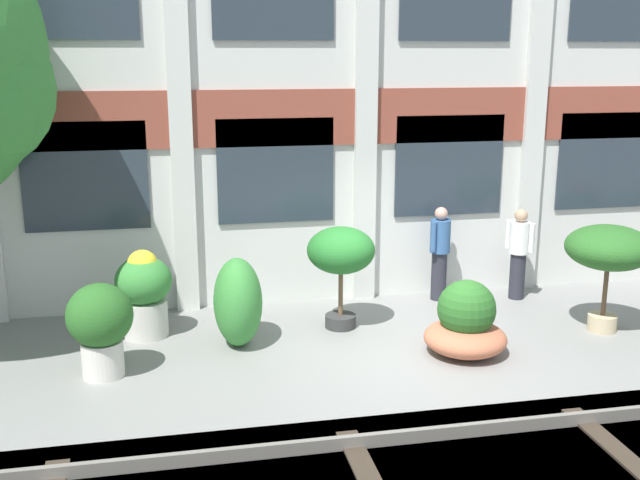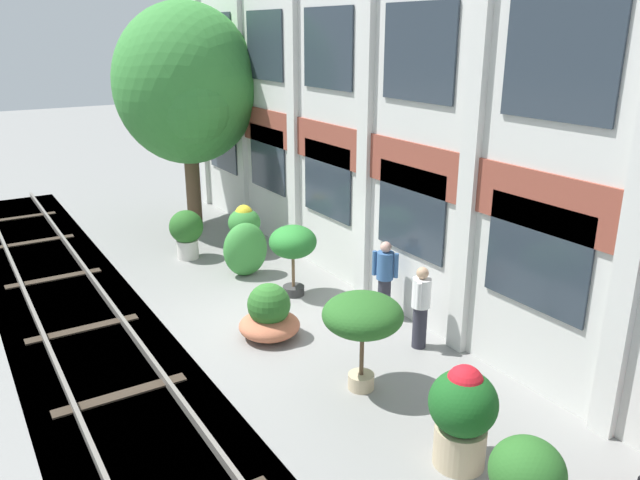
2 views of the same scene
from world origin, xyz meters
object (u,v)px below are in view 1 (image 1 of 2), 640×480
object	(u,v)px
resident_watching_tracks	(440,250)
topiary_hedge	(238,302)
potted_plant_tall_urn	(609,251)
potted_plant_fluted_column	(100,324)
potted_plant_ribbed_drum	(144,290)
resident_by_doorway	(519,251)
potted_plant_wide_bowl	(466,324)
potted_plant_terracotta_small	(341,254)

from	to	relation	value
resident_watching_tracks	topiary_hedge	xyz separation A→B (m)	(-3.55, -1.37, -0.22)
potted_plant_tall_urn	topiary_hedge	world-z (taller)	potted_plant_tall_urn
potted_plant_fluted_column	potted_plant_ribbed_drum	bearing A→B (deg)	69.36
potted_plant_fluted_column	resident_by_doorway	size ratio (longest dim) A/B	0.80
resident_by_doorway	potted_plant_wide_bowl	bearing A→B (deg)	13.67
potted_plant_ribbed_drum	potted_plant_wide_bowl	bearing A→B (deg)	-19.82
potted_plant_wide_bowl	topiary_hedge	distance (m)	3.24
potted_plant_wide_bowl	potted_plant_terracotta_small	distance (m)	2.14
potted_plant_ribbed_drum	resident_watching_tracks	distance (m)	4.94
resident_watching_tracks	topiary_hedge	bearing A→B (deg)	-107.62
potted_plant_terracotta_small	topiary_hedge	world-z (taller)	potted_plant_terracotta_small
resident_watching_tracks	resident_by_doorway	bearing A→B (deg)	42.13
potted_plant_wide_bowl	potted_plant_terracotta_small	xyz separation A→B (m)	(-1.48, 1.36, 0.73)
topiary_hedge	resident_watching_tracks	bearing A→B (deg)	21.14
potted_plant_terracotta_small	potted_plant_tall_urn	bearing A→B (deg)	-13.61
potted_plant_ribbed_drum	potted_plant_fluted_column	bearing A→B (deg)	-110.64
potted_plant_wide_bowl	resident_watching_tracks	size ratio (longest dim) A/B	0.72
potted_plant_wide_bowl	potted_plant_ribbed_drum	world-z (taller)	potted_plant_ribbed_drum
potted_plant_fluted_column	potted_plant_wide_bowl	distance (m)	4.93
potted_plant_tall_urn	potted_plant_ribbed_drum	size ratio (longest dim) A/B	1.24
potted_plant_fluted_column	potted_plant_tall_urn	size ratio (longest dim) A/B	0.77
potted_plant_tall_urn	potted_plant_ribbed_drum	world-z (taller)	potted_plant_tall_urn
potted_plant_fluted_column	potted_plant_wide_bowl	size ratio (longest dim) A/B	1.08
potted_plant_ribbed_drum	resident_watching_tracks	world-z (taller)	resident_watching_tracks
potted_plant_fluted_column	potted_plant_terracotta_small	xyz separation A→B (m)	(3.44, 1.14, 0.44)
potted_plant_tall_urn	potted_plant_ribbed_drum	bearing A→B (deg)	170.28
potted_plant_terracotta_small	resident_by_doorway	size ratio (longest dim) A/B	1.01
potted_plant_terracotta_small	resident_watching_tracks	xyz separation A→B (m)	(1.95, 0.99, -0.30)
potted_plant_tall_urn	topiary_hedge	distance (m)	5.53
potted_plant_ribbed_drum	potted_plant_terracotta_small	size ratio (longest dim) A/B	0.84
potted_plant_terracotta_small	resident_watching_tracks	world-z (taller)	resident_watching_tracks
resident_by_doorway	potted_plant_fluted_column	bearing A→B (deg)	-20.23
potted_plant_terracotta_small	resident_watching_tracks	bearing A→B (deg)	26.93
potted_plant_fluted_column	potted_plant_terracotta_small	world-z (taller)	potted_plant_terracotta_small
potted_plant_tall_urn	potted_plant_terracotta_small	distance (m)	3.98
potted_plant_fluted_column	potted_plant_wide_bowl	world-z (taller)	potted_plant_fluted_column
potted_plant_fluted_column	resident_watching_tracks	size ratio (longest dim) A/B	0.78
potted_plant_wide_bowl	resident_by_doorway	world-z (taller)	resident_by_doorway
potted_plant_wide_bowl	potted_plant_terracotta_small	size ratio (longest dim) A/B	0.73
potted_plant_tall_urn	topiary_hedge	size ratio (longest dim) A/B	1.27
potted_plant_ribbed_drum	topiary_hedge	bearing A→B (deg)	-24.70
potted_plant_wide_bowl	resident_by_doorway	bearing A→B (deg)	49.76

